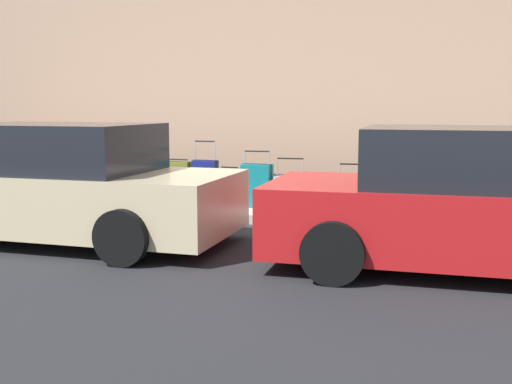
# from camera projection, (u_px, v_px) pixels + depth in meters

# --- Properties ---
(ground_plane) EXTENTS (40.00, 40.00, 0.00)m
(ground_plane) POSITION_uv_depth(u_px,v_px,m) (208.00, 222.00, 9.37)
(ground_plane) COLOR black
(sidewalk_curb) EXTENTS (18.00, 5.00, 0.14)m
(sidewalk_curb) POSITION_uv_depth(u_px,v_px,m) (256.00, 195.00, 11.73)
(sidewalk_curb) COLOR #ADA89E
(sidewalk_curb) RESTS_ON ground_plane
(suitcase_black_0) EXTENTS (0.39, 0.22, 0.85)m
(suitcase_black_0) POSITION_uv_depth(u_px,v_px,m) (451.00, 197.00, 9.11)
(suitcase_black_0) COLOR black
(suitcase_black_0) RESTS_ON sidewalk_curb
(suitcase_navy_1) EXTENTS (0.47, 0.27, 0.84)m
(suitcase_navy_1) POSITION_uv_depth(u_px,v_px,m) (418.00, 196.00, 9.13)
(suitcase_navy_1) COLOR navy
(suitcase_navy_1) RESTS_ON sidewalk_curb
(suitcase_olive_2) EXTENTS (0.42, 0.27, 1.04)m
(suitcase_olive_2) POSITION_uv_depth(u_px,v_px,m) (385.00, 190.00, 9.23)
(suitcase_olive_2) COLOR #59601E
(suitcase_olive_2) RESTS_ON sidewalk_curb
(suitcase_maroon_3) EXTENTS (0.48, 0.25, 0.75)m
(suitcase_maroon_3) POSITION_uv_depth(u_px,v_px,m) (352.00, 194.00, 9.45)
(suitcase_maroon_3) COLOR maroon
(suitcase_maroon_3) RESTS_ON sidewalk_curb
(suitcase_red_4) EXTENTS (0.42, 0.25, 0.56)m
(suitcase_red_4) POSITION_uv_depth(u_px,v_px,m) (321.00, 193.00, 9.65)
(suitcase_red_4) COLOR red
(suitcase_red_4) RESTS_ON sidewalk_curb
(suitcase_silver_5) EXTENTS (0.49, 0.24, 0.81)m
(suitcase_silver_5) POSITION_uv_depth(u_px,v_px,m) (290.00, 192.00, 9.77)
(suitcase_silver_5) COLOR #9EA0A8
(suitcase_silver_5) RESTS_ON sidewalk_curb
(suitcase_teal_6) EXTENTS (0.49, 0.27, 0.92)m
(suitcase_teal_6) POSITION_uv_depth(u_px,v_px,m) (257.00, 186.00, 9.86)
(suitcase_teal_6) COLOR #0F606B
(suitcase_teal_6) RESTS_ON sidewalk_curb
(suitcase_black_7) EXTENTS (0.37, 0.21, 0.65)m
(suitcase_black_7) POSITION_uv_depth(u_px,v_px,m) (230.00, 188.00, 10.02)
(suitcase_black_7) COLOR black
(suitcase_black_7) RESTS_ON sidewalk_curb
(suitcase_navy_8) EXTENTS (0.42, 0.21, 1.06)m
(suitcase_navy_8) POSITION_uv_depth(u_px,v_px,m) (205.00, 182.00, 10.16)
(suitcase_navy_8) COLOR navy
(suitcase_navy_8) RESTS_ON sidewalk_curb
(suitcase_olive_9) EXTENTS (0.47, 0.24, 0.75)m
(suitcase_olive_9) POSITION_uv_depth(u_px,v_px,m) (177.00, 183.00, 10.25)
(suitcase_olive_9) COLOR #59601E
(suitcase_olive_9) RESTS_ON sidewalk_curb
(fire_hydrant) EXTENTS (0.39, 0.21, 0.76)m
(fire_hydrant) POSITION_uv_depth(u_px,v_px,m) (129.00, 178.00, 10.56)
(fire_hydrant) COLOR #99999E
(fire_hydrant) RESTS_ON sidewalk_curb
(bollard_post) EXTENTS (0.12, 0.12, 0.79)m
(bollard_post) POSITION_uv_depth(u_px,v_px,m) (95.00, 177.00, 10.58)
(bollard_post) COLOR brown
(bollard_post) RESTS_ON sidewalk_curb
(parked_car_red_0) EXTENTS (4.40, 2.15, 1.53)m
(parked_car_red_0) POSITION_uv_depth(u_px,v_px,m) (473.00, 204.00, 6.52)
(parked_car_red_0) COLOR #AD1619
(parked_car_red_0) RESTS_ON ground_plane
(parked_car_beige_1) EXTENTS (4.67, 2.11, 1.53)m
(parked_car_beige_1) POSITION_uv_depth(u_px,v_px,m) (58.00, 186.00, 8.01)
(parked_car_beige_1) COLOR tan
(parked_car_beige_1) RESTS_ON ground_plane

